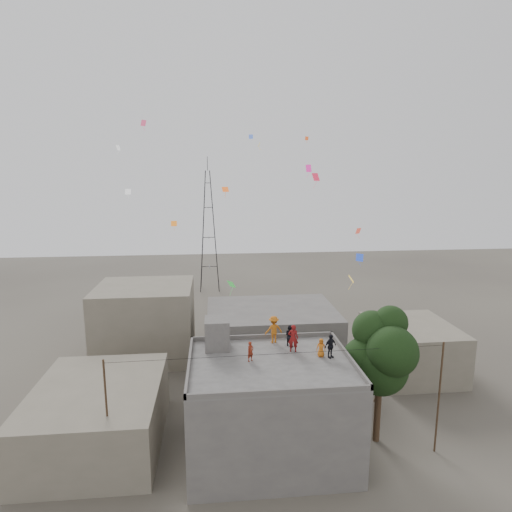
{
  "coord_description": "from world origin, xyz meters",
  "views": [
    {
      "loc": [
        -3.33,
        -24.25,
        17.41
      ],
      "look_at": [
        -0.54,
        3.37,
        12.11
      ],
      "focal_mm": 30.0,
      "sensor_mm": 36.0,
      "label": 1
    }
  ],
  "objects_px": {
    "stair_head_box": "(217,333)",
    "transmission_tower": "(209,231)",
    "tree": "(383,353)",
    "person_dark_adult": "(330,346)",
    "person_red_adult": "(293,338)"
  },
  "relations": [
    {
      "from": "tree",
      "to": "person_dark_adult",
      "type": "xyz_separation_m",
      "value": [
        -3.54,
        -0.27,
        0.76
      ]
    },
    {
      "from": "stair_head_box",
      "to": "transmission_tower",
      "type": "bearing_deg",
      "value": 91.23
    },
    {
      "from": "transmission_tower",
      "to": "person_red_adult",
      "type": "height_order",
      "value": "transmission_tower"
    },
    {
      "from": "person_dark_adult",
      "to": "tree",
      "type": "bearing_deg",
      "value": -23.09
    },
    {
      "from": "tree",
      "to": "transmission_tower",
      "type": "xyz_separation_m",
      "value": [
        -11.37,
        39.4,
        2.97
      ]
    },
    {
      "from": "tree",
      "to": "person_dark_adult",
      "type": "bearing_deg",
      "value": -175.68
    },
    {
      "from": "stair_head_box",
      "to": "person_dark_adult",
      "type": "distance_m",
      "value": 7.39
    },
    {
      "from": "stair_head_box",
      "to": "person_dark_adult",
      "type": "relative_size",
      "value": 1.31
    },
    {
      "from": "stair_head_box",
      "to": "person_dark_adult",
      "type": "bearing_deg",
      "value": -17.9
    },
    {
      "from": "person_red_adult",
      "to": "transmission_tower",
      "type": "bearing_deg",
      "value": -68.45
    },
    {
      "from": "person_red_adult",
      "to": "person_dark_adult",
      "type": "distance_m",
      "value": 2.45
    },
    {
      "from": "transmission_tower",
      "to": "tree",
      "type": "bearing_deg",
      "value": -73.91
    },
    {
      "from": "stair_head_box",
      "to": "person_red_adult",
      "type": "bearing_deg",
      "value": -12.62
    },
    {
      "from": "stair_head_box",
      "to": "transmission_tower",
      "type": "height_order",
      "value": "transmission_tower"
    },
    {
      "from": "person_red_adult",
      "to": "person_dark_adult",
      "type": "bearing_deg",
      "value": 164.4
    }
  ]
}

